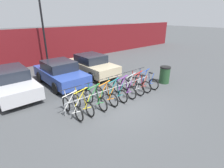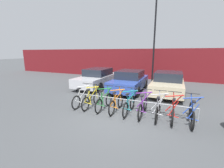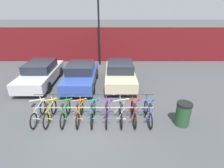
# 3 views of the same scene
# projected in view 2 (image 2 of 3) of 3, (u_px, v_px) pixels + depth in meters

# --- Properties ---
(ground_plane) EXTENTS (120.00, 120.00, 0.00)m
(ground_plane) POSITION_uv_depth(u_px,v_px,m) (119.00, 117.00, 6.15)
(ground_plane) COLOR #424447
(hoarding_wall) EXTENTS (36.00, 0.16, 2.94)m
(hoarding_wall) POSITION_uv_depth(u_px,v_px,m) (154.00, 64.00, 14.39)
(hoarding_wall) COLOR maroon
(hoarding_wall) RESTS_ON ground
(bike_rack) EXTENTS (5.33, 0.04, 0.57)m
(bike_rack) POSITION_uv_depth(u_px,v_px,m) (130.00, 101.00, 6.55)
(bike_rack) COLOR gray
(bike_rack) RESTS_ON ground
(bicycle_white) EXTENTS (0.68, 1.71, 1.05)m
(bicycle_white) POSITION_uv_depth(u_px,v_px,m) (83.00, 98.00, 7.36)
(bicycle_white) COLOR black
(bicycle_white) RESTS_ON ground
(bicycle_yellow) EXTENTS (0.68, 1.71, 1.05)m
(bicycle_yellow) POSITION_uv_depth(u_px,v_px,m) (92.00, 100.00, 7.17)
(bicycle_yellow) COLOR black
(bicycle_yellow) RESTS_ON ground
(bicycle_green) EXTENTS (0.68, 1.71, 1.05)m
(bicycle_green) POSITION_uv_depth(u_px,v_px,m) (104.00, 101.00, 6.91)
(bicycle_green) COLOR black
(bicycle_green) RESTS_ON ground
(bicycle_orange) EXTENTS (0.68, 1.71, 1.05)m
(bicycle_orange) POSITION_uv_depth(u_px,v_px,m) (116.00, 103.00, 6.67)
(bicycle_orange) COLOR black
(bicycle_orange) RESTS_ON ground
(bicycle_teal) EXTENTS (0.68, 1.71, 1.05)m
(bicycle_teal) POSITION_uv_depth(u_px,v_px,m) (129.00, 105.00, 6.44)
(bicycle_teal) COLOR black
(bicycle_teal) RESTS_ON ground
(bicycle_purple) EXTENTS (0.68, 1.71, 1.05)m
(bicycle_purple) POSITION_uv_depth(u_px,v_px,m) (143.00, 107.00, 6.21)
(bicycle_purple) COLOR black
(bicycle_purple) RESTS_ON ground
(bicycle_silver) EXTENTS (0.68, 1.71, 1.05)m
(bicycle_silver) POSITION_uv_depth(u_px,v_px,m) (158.00, 109.00, 5.98)
(bicycle_silver) COLOR black
(bicycle_silver) RESTS_ON ground
(bicycle_red) EXTENTS (0.68, 1.71, 1.05)m
(bicycle_red) POSITION_uv_depth(u_px,v_px,m) (173.00, 111.00, 5.76)
(bicycle_red) COLOR black
(bicycle_red) RESTS_ON ground
(bicycle_blue) EXTENTS (0.68, 1.71, 1.05)m
(bicycle_blue) POSITION_uv_depth(u_px,v_px,m) (192.00, 114.00, 5.52)
(bicycle_blue) COLOR black
(bicycle_blue) RESTS_ON ground
(car_silver) EXTENTS (1.91, 4.48, 1.40)m
(car_silver) POSITION_uv_depth(u_px,v_px,m) (98.00, 78.00, 11.43)
(car_silver) COLOR #B7B7BC
(car_silver) RESTS_ON ground
(car_blue) EXTENTS (1.91, 4.07, 1.40)m
(car_blue) POSITION_uv_depth(u_px,v_px,m) (129.00, 81.00, 10.15)
(car_blue) COLOR #2D479E
(car_blue) RESTS_ON ground
(car_beige) EXTENTS (1.91, 4.15, 1.40)m
(car_beige) POSITION_uv_depth(u_px,v_px,m) (168.00, 83.00, 9.44)
(car_beige) COLOR #C1B28E
(car_beige) RESTS_ON ground
(lamp_post) EXTENTS (0.24, 0.44, 7.47)m
(lamp_post) POSITION_uv_depth(u_px,v_px,m) (155.00, 35.00, 12.92)
(lamp_post) COLOR black
(lamp_post) RESTS_ON ground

